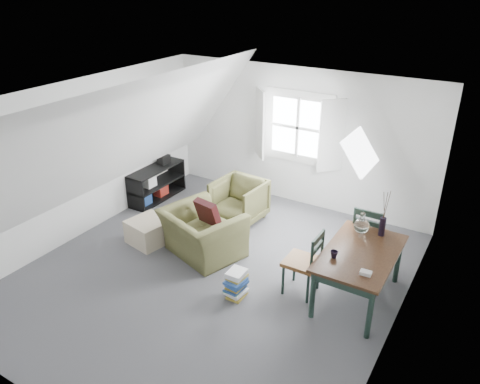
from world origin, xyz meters
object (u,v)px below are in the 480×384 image
Objects in this scene: armchair_near at (203,253)px; ottoman at (149,231)px; dining_chair_near at (305,261)px; armchair_far at (239,219)px; dining_chair_far at (368,235)px; dining_table at (360,258)px; magazine_stack at (236,284)px; media_shelf at (155,185)px.

ottoman is (-0.94, -0.15, 0.19)m from armchair_near.
dining_chair_near is (2.64, 0.07, 0.30)m from ottoman.
ottoman is at bearing -117.30° from armchair_far.
dining_chair_far reaches higher than dining_chair_near.
magazine_stack is at bearing -151.54° from dining_table.
armchair_far is (-0.09, 1.22, 0.00)m from armchair_near.
dining_chair_near is (-0.52, -1.09, -0.02)m from dining_chair_far.
dining_chair_far is 2.07m from magazine_stack.
armchair_far is at bearing 4.33° from media_shelf.
armchair_near is 2.20m from media_shelf.
dining_chair_near is at bearing 36.66° from magazine_stack.
armchair_near is at bearing 147.58° from magazine_stack.
dining_chair_near is (-0.65, -0.24, -0.14)m from dining_table.
armchair_far is 0.84× the size of dining_chair_far.
dining_chair_far is 1.03× the size of dining_chair_near.
dining_chair_far is 4.10m from media_shelf.
magazine_stack is (0.98, -0.62, 0.19)m from armchair_near.
dining_chair_near reaches higher than media_shelf.
dining_chair_far is (3.16, 1.16, 0.31)m from ottoman.
media_shelf is at bearing 166.29° from dining_table.
media_shelf is (-1.78, -0.11, 0.28)m from armchair_far.
dining_table is 4.35m from media_shelf.
dining_table is 0.71m from dining_chair_near.
dining_chair_far is at bearing 20.12° from ottoman.
dining_chair_far reaches higher than dining_table.
armchair_far is at bearing -112.11° from dining_chair_near.
armchair_far is at bearing -6.46° from dining_chair_far.
media_shelf reaches higher than armchair_near.
media_shelf is at bearing -12.53° from armchair_near.
ottoman is 0.59× the size of dining_chair_far.
ottoman reaches higher than armchair_far.
dining_table is at bearing 5.37° from ottoman.
armchair_far is at bearing 58.33° from ottoman.
ottoman is 1.51× the size of magazine_stack.
dining_chair_far reaches higher than armchair_near.
dining_chair_far is (2.22, 1.00, 0.50)m from armchair_near.
armchair_far is 1.41× the size of ottoman.
ottoman is at bearing 18.93° from dining_chair_far.
ottoman is 0.61× the size of dining_chair_near.
magazine_stack is (-0.72, -0.54, -0.30)m from dining_chair_near.
armchair_near is at bearing -177.20° from dining_table.
magazine_stack is (1.07, -1.84, 0.19)m from armchair_far.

